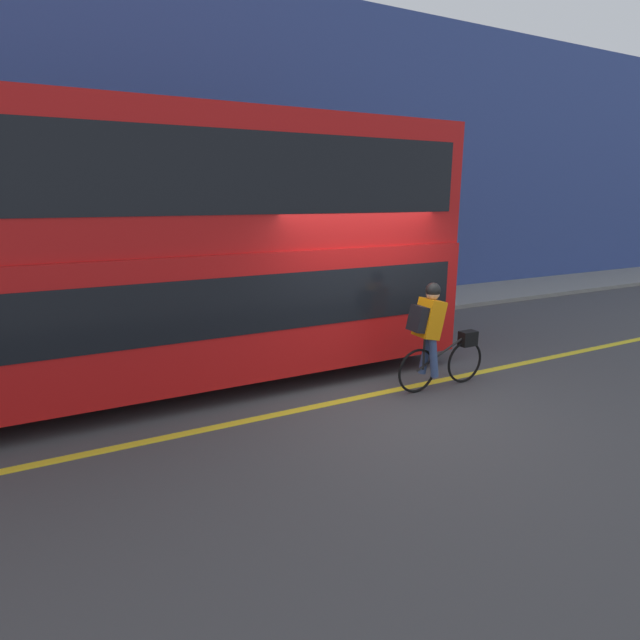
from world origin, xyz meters
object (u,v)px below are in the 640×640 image
(bus, at_px, (89,245))
(trash_bin, at_px, (193,303))
(street_sign_post, at_px, (273,251))
(cyclist_on_bike, at_px, (434,333))

(bus, relative_size, trash_bin, 11.09)
(bus, bearing_deg, street_sign_post, 38.13)
(cyclist_on_bike, relative_size, street_sign_post, 0.60)
(cyclist_on_bike, distance_m, trash_bin, 5.42)
(street_sign_post, bearing_deg, cyclist_on_bike, -84.45)
(bus, height_order, cyclist_on_bike, bus)
(street_sign_post, bearing_deg, trash_bin, 179.81)
(bus, xyz_separation_m, cyclist_on_bike, (4.25, -1.93, -1.25))
(trash_bin, bearing_deg, cyclist_on_bike, -64.95)
(cyclist_on_bike, height_order, trash_bin, cyclist_on_bike)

